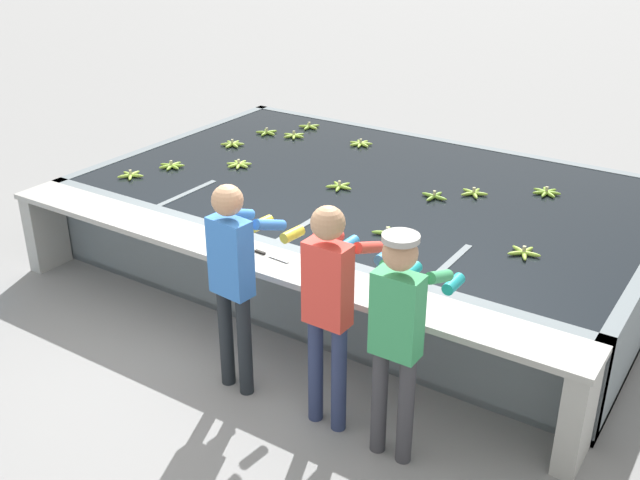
% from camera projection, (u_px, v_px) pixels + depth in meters
% --- Properties ---
extents(ground_plane, '(80.00, 80.00, 0.00)m').
position_uv_depth(ground_plane, '(241.00, 355.00, 6.29)').
color(ground_plane, gray).
rests_on(ground_plane, ground).
extents(wash_tank, '(5.59, 3.53, 0.85)m').
position_uv_depth(wash_tank, '(372.00, 222.00, 7.78)').
color(wash_tank, slate).
rests_on(wash_tank, ground).
extents(work_ledge, '(5.59, 0.45, 0.85)m').
position_uv_depth(work_ledge, '(254.00, 278.00, 6.19)').
color(work_ledge, '#9E9E99').
rests_on(work_ledge, ground).
extents(worker_0, '(0.45, 0.73, 1.70)m').
position_uv_depth(worker_0, '(235.00, 270.00, 5.48)').
color(worker_0, '#1E2328').
rests_on(worker_0, ground).
extents(worker_1, '(0.41, 0.72, 1.72)m').
position_uv_depth(worker_1, '(330.00, 297.00, 5.08)').
color(worker_1, navy).
rests_on(worker_1, ground).
extents(worker_2, '(0.40, 0.72, 1.67)m').
position_uv_depth(worker_2, '(399.00, 326.00, 4.78)').
color(worker_2, '#38383D').
rests_on(worker_2, ground).
extents(banana_bunch_floating_0, '(0.28, 0.28, 0.08)m').
position_uv_depth(banana_bunch_floating_0, '(546.00, 192.00, 7.33)').
color(banana_bunch_floating_0, '#7FAD33').
rests_on(banana_bunch_floating_0, wash_tank).
extents(banana_bunch_floating_1, '(0.28, 0.27, 0.08)m').
position_uv_depth(banana_bunch_floating_1, '(294.00, 135.00, 9.02)').
color(banana_bunch_floating_1, '#9EC642').
rests_on(banana_bunch_floating_1, wash_tank).
extents(banana_bunch_floating_2, '(0.28, 0.28, 0.08)m').
position_uv_depth(banana_bunch_floating_2, '(239.00, 164.00, 8.07)').
color(banana_bunch_floating_2, '#9EC642').
rests_on(banana_bunch_floating_2, wash_tank).
extents(banana_bunch_floating_3, '(0.28, 0.27, 0.08)m').
position_uv_depth(banana_bunch_floating_3, '(309.00, 127.00, 9.36)').
color(banana_bunch_floating_3, '#93BC3D').
rests_on(banana_bunch_floating_3, wash_tank).
extents(banana_bunch_floating_4, '(0.28, 0.26, 0.08)m').
position_uv_depth(banana_bunch_floating_4, '(474.00, 193.00, 7.31)').
color(banana_bunch_floating_4, '#93BC3D').
rests_on(banana_bunch_floating_4, wash_tank).
extents(banana_bunch_floating_5, '(0.28, 0.28, 0.08)m').
position_uv_depth(banana_bunch_floating_5, '(361.00, 144.00, 8.73)').
color(banana_bunch_floating_5, '#9EC642').
rests_on(banana_bunch_floating_5, wash_tank).
extents(banana_bunch_floating_6, '(0.26, 0.28, 0.08)m').
position_uv_depth(banana_bunch_floating_6, '(339.00, 186.00, 7.47)').
color(banana_bunch_floating_6, '#8CB738').
rests_on(banana_bunch_floating_6, wash_tank).
extents(banana_bunch_floating_7, '(0.27, 0.28, 0.08)m').
position_uv_depth(banana_bunch_floating_7, '(232.00, 144.00, 8.71)').
color(banana_bunch_floating_7, '#9EC642').
rests_on(banana_bunch_floating_7, wash_tank).
extents(banana_bunch_floating_8, '(0.27, 0.27, 0.08)m').
position_uv_depth(banana_bunch_floating_8, '(388.00, 233.00, 6.45)').
color(banana_bunch_floating_8, '#75A333').
rests_on(banana_bunch_floating_8, wash_tank).
extents(banana_bunch_floating_9, '(0.27, 0.28, 0.08)m').
position_uv_depth(banana_bunch_floating_9, '(524.00, 252.00, 6.11)').
color(banana_bunch_floating_9, '#9EC642').
rests_on(banana_bunch_floating_9, wash_tank).
extents(banana_bunch_floating_10, '(0.28, 0.27, 0.08)m').
position_uv_depth(banana_bunch_floating_10, '(131.00, 175.00, 7.76)').
color(banana_bunch_floating_10, '#9EC642').
rests_on(banana_bunch_floating_10, wash_tank).
extents(banana_bunch_floating_11, '(0.28, 0.28, 0.08)m').
position_uv_depth(banana_bunch_floating_11, '(434.00, 196.00, 7.23)').
color(banana_bunch_floating_11, '#75A333').
rests_on(banana_bunch_floating_11, wash_tank).
extents(banana_bunch_floating_12, '(0.27, 0.27, 0.08)m').
position_uv_depth(banana_bunch_floating_12, '(267.00, 132.00, 9.13)').
color(banana_bunch_floating_12, '#8CB738').
rests_on(banana_bunch_floating_12, wash_tank).
extents(banana_bunch_floating_13, '(0.28, 0.28, 0.08)m').
position_uv_depth(banana_bunch_floating_13, '(171.00, 166.00, 8.03)').
color(banana_bunch_floating_13, '#8CB738').
rests_on(banana_bunch_floating_13, wash_tank).
extents(knife_0, '(0.20, 0.32, 0.02)m').
position_uv_depth(knife_0, '(405.00, 310.00, 5.28)').
color(knife_0, silver).
rests_on(knife_0, work_ledge).
extents(knife_1, '(0.35, 0.05, 0.02)m').
position_uv_depth(knife_1, '(267.00, 255.00, 6.09)').
color(knife_1, silver).
rests_on(knife_1, work_ledge).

